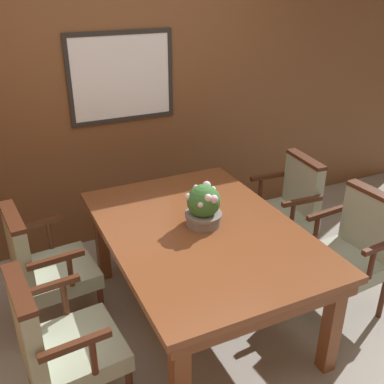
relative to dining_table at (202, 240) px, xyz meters
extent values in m
plane|color=#A39E93|center=(-0.08, -0.26, -0.65)|extent=(14.00, 14.00, 0.00)
cube|color=brown|center=(-0.08, 1.39, 0.58)|extent=(7.20, 0.06, 2.45)
cube|color=white|center=(-0.07, 1.35, 0.83)|extent=(0.83, 0.01, 0.67)
cube|color=#282623|center=(-0.07, 1.34, 1.18)|extent=(0.90, 0.02, 0.04)
cube|color=#282623|center=(-0.07, 1.34, 0.48)|extent=(0.90, 0.02, 0.04)
cube|color=#282623|center=(-0.51, 1.34, 0.83)|extent=(0.04, 0.02, 0.67)
cube|color=#282623|center=(0.36, 1.34, 0.83)|extent=(0.04, 0.02, 0.67)
cube|color=brown|center=(-0.50, -0.76, -0.30)|extent=(0.09, 0.09, 0.69)
cube|color=brown|center=(0.50, -0.76, -0.30)|extent=(0.09, 0.09, 0.69)
cube|color=brown|center=(-0.50, 0.76, -0.30)|extent=(0.09, 0.09, 0.69)
cube|color=brown|center=(0.50, 0.76, -0.30)|extent=(0.09, 0.09, 0.69)
cube|color=brown|center=(0.00, 0.00, 0.00)|extent=(1.15, 1.67, 0.09)
cube|color=brown|center=(0.00, 0.00, 0.07)|extent=(1.21, 1.73, 0.04)
cylinder|color=#472314|center=(-0.67, 0.19, -0.47)|extent=(0.04, 0.04, 0.35)
cylinder|color=#472314|center=(-0.71, 0.61, -0.47)|extent=(0.04, 0.04, 0.35)
cylinder|color=#472314|center=(-1.11, 0.15, -0.47)|extent=(0.04, 0.04, 0.35)
cylinder|color=#472314|center=(-1.15, 0.57, -0.47)|extent=(0.04, 0.04, 0.35)
cube|color=#9EA88E|center=(-0.91, 0.38, -0.24)|extent=(0.54, 0.52, 0.11)
cube|color=#9EA88E|center=(-1.12, 0.36, 0.03)|extent=(0.12, 0.45, 0.43)
cube|color=#472314|center=(-1.12, 0.36, 0.26)|extent=(0.13, 0.45, 0.03)
cylinder|color=#472314|center=(-0.85, 0.13, -0.07)|extent=(0.04, 0.04, 0.22)
cube|color=#472314|center=(-0.93, 0.13, 0.04)|extent=(0.35, 0.07, 0.04)
cylinder|color=#472314|center=(-0.89, 0.63, -0.07)|extent=(0.04, 0.04, 0.22)
cube|color=#472314|center=(-0.97, 0.63, 0.04)|extent=(0.35, 0.07, 0.04)
cylinder|color=#472314|center=(0.69, 0.60, -0.47)|extent=(0.04, 0.04, 0.35)
cylinder|color=#472314|center=(0.66, 0.18, -0.47)|extent=(0.04, 0.04, 0.35)
cylinder|color=#472314|center=(1.13, 0.57, -0.47)|extent=(0.04, 0.04, 0.35)
cylinder|color=#472314|center=(1.10, 0.14, -0.47)|extent=(0.04, 0.04, 0.35)
cube|color=#9EA88E|center=(0.90, 0.37, -0.24)|extent=(0.53, 0.52, 0.11)
cube|color=#9EA88E|center=(1.11, 0.36, 0.03)|extent=(0.11, 0.45, 0.43)
cube|color=#472314|center=(1.11, 0.36, 0.26)|extent=(0.12, 0.45, 0.03)
cylinder|color=#472314|center=(0.88, 0.62, -0.07)|extent=(0.04, 0.04, 0.22)
cube|color=#472314|center=(0.95, 0.62, 0.04)|extent=(0.35, 0.06, 0.04)
cylinder|color=#472314|center=(0.84, 0.12, -0.07)|extent=(0.04, 0.04, 0.22)
cube|color=#472314|center=(0.92, 0.12, 0.04)|extent=(0.35, 0.06, 0.04)
cylinder|color=#472314|center=(-0.75, -0.14, -0.47)|extent=(0.04, 0.04, 0.35)
cylinder|color=#472314|center=(-1.19, -0.18, -0.47)|extent=(0.04, 0.04, 0.35)
cube|color=#9EA88E|center=(-0.95, -0.37, -0.24)|extent=(0.54, 0.52, 0.11)
cube|color=#9EA88E|center=(-1.16, -0.39, 0.03)|extent=(0.12, 0.45, 0.43)
cube|color=#472314|center=(-1.16, -0.39, 0.26)|extent=(0.12, 0.45, 0.03)
cylinder|color=#472314|center=(-0.89, -0.62, -0.07)|extent=(0.04, 0.04, 0.22)
cube|color=#472314|center=(-0.97, -0.62, 0.04)|extent=(0.35, 0.06, 0.04)
cylinder|color=#472314|center=(-0.93, -0.12, -0.07)|extent=(0.04, 0.04, 0.22)
cube|color=#472314|center=(-1.01, -0.12, 0.04)|extent=(0.35, 0.06, 0.04)
cylinder|color=#472314|center=(0.70, -0.17, -0.47)|extent=(0.04, 0.04, 0.35)
cylinder|color=#472314|center=(0.73, -0.59, -0.47)|extent=(0.04, 0.04, 0.35)
cylinder|color=#472314|center=(1.14, -0.13, -0.47)|extent=(0.04, 0.04, 0.35)
cylinder|color=#472314|center=(1.17, -0.56, -0.47)|extent=(0.04, 0.04, 0.35)
cube|color=#9EA88E|center=(0.93, -0.36, -0.24)|extent=(0.53, 0.52, 0.11)
cube|color=#9EA88E|center=(1.14, -0.35, 0.03)|extent=(0.11, 0.45, 0.43)
cube|color=#472314|center=(1.14, -0.35, 0.26)|extent=(0.12, 0.45, 0.03)
cylinder|color=#472314|center=(0.88, -0.11, -0.07)|extent=(0.04, 0.04, 0.22)
cube|color=#472314|center=(0.95, -0.11, 0.04)|extent=(0.35, 0.06, 0.04)
cylinder|color=#472314|center=(0.91, -0.61, -0.07)|extent=(0.04, 0.04, 0.22)
cube|color=#472314|center=(0.99, -0.61, 0.04)|extent=(0.35, 0.06, 0.04)
cylinder|color=gray|center=(0.03, 0.04, 0.13)|extent=(0.23, 0.23, 0.09)
cylinder|color=gray|center=(0.03, 0.04, 0.17)|extent=(0.25, 0.25, 0.02)
sphere|color=#387033|center=(0.03, 0.04, 0.27)|extent=(0.22, 0.22, 0.22)
sphere|color=silver|center=(0.12, 0.07, 0.32)|extent=(0.04, 0.04, 0.04)
sphere|color=silver|center=(0.07, 0.08, 0.35)|extent=(0.06, 0.06, 0.06)
sphere|color=silver|center=(-0.03, -0.04, 0.29)|extent=(0.04, 0.04, 0.04)
sphere|color=silver|center=(-0.06, 0.08, 0.30)|extent=(0.05, 0.05, 0.05)
sphere|color=silver|center=(0.02, -0.04, 0.33)|extent=(0.05, 0.05, 0.05)
sphere|color=silver|center=(0.06, -0.05, 0.31)|extent=(0.06, 0.06, 0.06)
sphere|color=silver|center=(0.01, 0.12, 0.34)|extent=(0.04, 0.04, 0.04)
camera|label=1|loc=(-1.15, -2.28, 1.60)|focal=42.00mm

